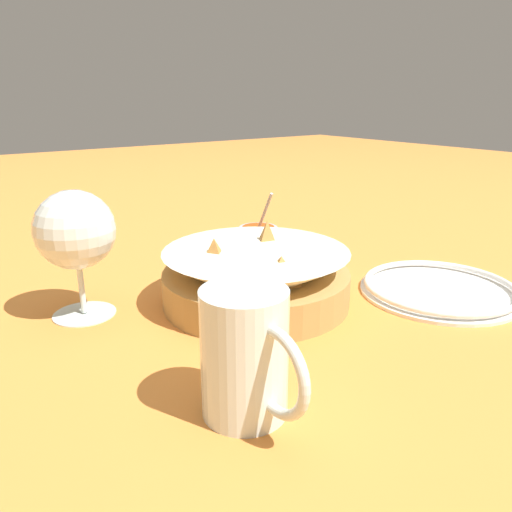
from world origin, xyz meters
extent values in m
plane|color=orange|center=(0.00, 0.00, 0.00)|extent=(4.00, 4.00, 0.00)
cylinder|color=#B2894C|center=(-0.01, 0.01, 0.02)|extent=(0.24, 0.24, 0.04)
cone|color=#EDE5C6|center=(-0.01, 0.01, 0.04)|extent=(0.24, 0.24, 0.07)
cylinder|color=#3D842D|center=(-0.01, 0.01, 0.02)|extent=(0.18, 0.18, 0.01)
pyramid|color=#B77A38|center=(0.04, 0.01, 0.05)|extent=(0.08, 0.09, 0.05)
pyramid|color=#B77A38|center=(-0.05, 0.06, 0.06)|extent=(0.07, 0.07, 0.07)
pyramid|color=#B77A38|center=(-0.04, -0.03, 0.06)|extent=(0.07, 0.06, 0.06)
cylinder|color=#B7B7BC|center=(-0.19, 0.15, 0.02)|extent=(0.07, 0.07, 0.04)
cylinder|color=#CC4C14|center=(-0.19, 0.15, 0.03)|extent=(0.05, 0.05, 0.03)
cylinder|color=#B7B7BC|center=(-0.18, 0.15, 0.06)|extent=(0.05, 0.01, 0.09)
cylinder|color=silver|center=(-0.11, -0.18, 0.00)|extent=(0.08, 0.08, 0.00)
cylinder|color=silver|center=(-0.11, -0.18, 0.04)|extent=(0.01, 0.01, 0.06)
sphere|color=silver|center=(-0.11, -0.18, 0.11)|extent=(0.09, 0.09, 0.09)
sphere|color=#DBD17A|center=(-0.11, -0.18, 0.10)|extent=(0.06, 0.06, 0.06)
cylinder|color=silver|center=(0.17, -0.13, 0.06)|extent=(0.07, 0.07, 0.11)
cylinder|color=#935119|center=(0.17, -0.13, 0.04)|extent=(0.06, 0.06, 0.08)
torus|color=silver|center=(0.21, -0.13, 0.06)|extent=(0.08, 0.01, 0.08)
cylinder|color=white|center=(0.11, 0.23, 0.00)|extent=(0.21, 0.21, 0.01)
torus|color=white|center=(0.11, 0.23, 0.01)|extent=(0.20, 0.20, 0.01)
camera|label=1|loc=(0.47, -0.34, 0.26)|focal=35.00mm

